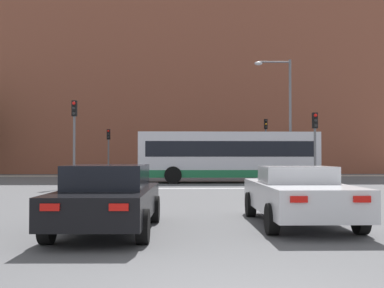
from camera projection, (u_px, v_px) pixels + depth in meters
name	position (u px, v px, depth m)	size (l,w,h in m)	color
stop_line_strip	(192.00, 189.00, 23.54)	(9.28, 0.30, 0.01)	silver
far_pavement	(186.00, 176.00, 38.61)	(70.31, 2.50, 0.01)	#A09B91
brick_civic_building	(153.00, 66.00, 48.12)	(46.46, 10.94, 28.25)	brown
car_saloon_left	(108.00, 197.00, 10.10)	(2.05, 4.65, 1.40)	black
car_roadster_right	(298.00, 195.00, 11.23)	(2.05, 4.82, 1.35)	silver
bus_crossing_lead	(228.00, 156.00, 28.91)	(10.64, 2.64, 3.01)	silver
traffic_light_far_left	(108.00, 144.00, 37.44)	(0.26, 0.31, 3.69)	slate
traffic_light_near_right	(315.00, 137.00, 24.35)	(0.26, 0.31, 3.80)	slate
traffic_light_far_right	(266.00, 138.00, 38.35)	(0.26, 0.31, 4.55)	slate
traffic_light_near_left	(74.00, 129.00, 24.45)	(0.26, 0.31, 4.42)	slate
street_lamp_junction	(284.00, 107.00, 29.71)	(2.30, 0.36, 7.58)	slate
pedestrian_waiting	(203.00, 162.00, 39.45)	(0.44, 0.43, 1.81)	brown
pedestrian_walking_east	(194.00, 163.00, 38.84)	(0.39, 0.46, 1.74)	black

